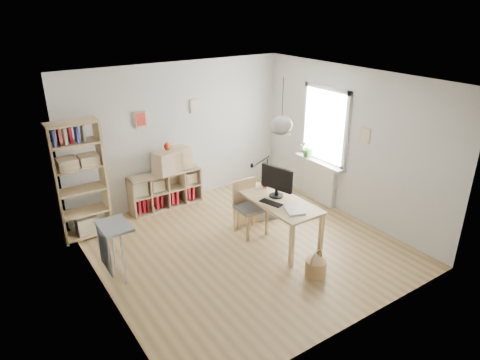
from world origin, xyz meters
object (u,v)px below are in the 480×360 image
chair (249,204)px  drawer_chest (172,160)px  tall_bookshelf (79,176)px  storage_chest (267,205)px  desk (279,205)px  cube_shelf (164,192)px  monitor (277,180)px

chair → drawer_chest: drawer_chest is taller
tall_bookshelf → chair: bearing=-31.1°
tall_bookshelf → drawer_chest: size_ratio=2.72×
tall_bookshelf → storage_chest: 3.34m
desk → chair: 0.58m
storage_chest → drawer_chest: (-1.27, 1.33, 0.74)m
desk → cube_shelf: 2.48m
chair → monitor: 0.69m
desk → chair: bearing=113.0°
tall_bookshelf → chair: (2.36, -1.43, -0.56)m
drawer_chest → storage_chest: bearing=-60.5°
chair → storage_chest: bearing=27.9°
desk → drawer_chest: (-0.83, 2.19, 0.27)m
cube_shelf → chair: chair is taller
cube_shelf → monitor: bearing=-62.7°
chair → monitor: (0.28, -0.38, 0.51)m
drawer_chest → cube_shelf: bearing=153.7°
desk → drawer_chest: 2.36m
monitor → tall_bookshelf: bearing=130.9°
storage_chest → drawer_chest: bearing=149.7°
storage_chest → monitor: monitor is taller
chair → drawer_chest: 1.82m
cube_shelf → tall_bookshelf: bearing=-169.8°
desk → drawer_chest: size_ratio=2.04×
drawer_chest → chair: bearing=-84.1°
desk → drawer_chest: drawer_chest is taller
desk → tall_bookshelf: 3.27m
storage_chest → cube_shelf: bearing=152.8°
cube_shelf → chair: 1.90m
desk → tall_bookshelf: size_ratio=0.75×
desk → storage_chest: desk is taller
tall_bookshelf → monitor: 3.20m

